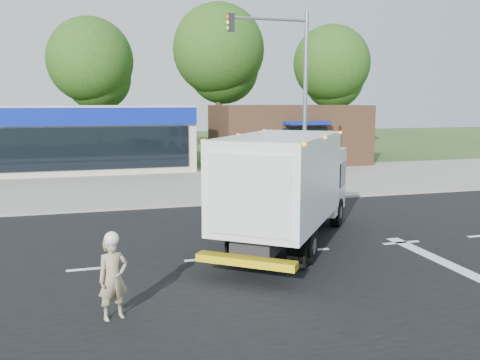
# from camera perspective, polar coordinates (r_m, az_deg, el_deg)

# --- Properties ---
(ground) EXTENTS (120.00, 120.00, 0.00)m
(ground) POSITION_cam_1_polar(r_m,az_deg,el_deg) (14.78, 7.78, -7.90)
(ground) COLOR #385123
(ground) RESTS_ON ground
(road_asphalt) EXTENTS (60.00, 14.00, 0.02)m
(road_asphalt) POSITION_cam_1_polar(r_m,az_deg,el_deg) (14.77, 7.78, -7.88)
(road_asphalt) COLOR black
(road_asphalt) RESTS_ON ground
(sidewalk) EXTENTS (60.00, 2.40, 0.12)m
(sidewalk) POSITION_cam_1_polar(r_m,az_deg,el_deg) (22.31, -0.60, -1.98)
(sidewalk) COLOR gray
(sidewalk) RESTS_ON ground
(parking_apron) EXTENTS (60.00, 9.00, 0.02)m
(parking_apron) POSITION_cam_1_polar(r_m,az_deg,el_deg) (27.88, -3.71, 0.07)
(parking_apron) COLOR gray
(parking_apron) RESTS_ON ground
(lane_markings) EXTENTS (55.20, 7.00, 0.01)m
(lane_markings) POSITION_cam_1_polar(r_m,az_deg,el_deg) (14.22, 15.03, -8.72)
(lane_markings) COLOR silver
(lane_markings) RESTS_ON road_asphalt
(ems_box_truck) EXTENTS (6.32, 7.41, 3.33)m
(ems_box_truck) POSITION_cam_1_polar(r_m,az_deg,el_deg) (14.92, 5.38, -0.14)
(ems_box_truck) COLOR black
(ems_box_truck) RESTS_ON ground
(emergency_worker) EXTENTS (0.70, 0.58, 1.76)m
(emergency_worker) POSITION_cam_1_polar(r_m,az_deg,el_deg) (10.31, -14.07, -10.45)
(emergency_worker) COLOR tan
(emergency_worker) RESTS_ON ground
(retail_strip_mall) EXTENTS (18.00, 6.20, 4.00)m
(retail_strip_mall) POSITION_cam_1_polar(r_m,az_deg,el_deg) (33.13, -21.43, 4.34)
(retail_strip_mall) COLOR beige
(retail_strip_mall) RESTS_ON ground
(brown_storefront) EXTENTS (10.00, 6.70, 4.00)m
(brown_storefront) POSITION_cam_1_polar(r_m,az_deg,el_deg) (35.38, 5.41, 5.13)
(brown_storefront) COLOR #382316
(brown_storefront) RESTS_ON ground
(traffic_signal_pole) EXTENTS (3.51, 0.25, 8.00)m
(traffic_signal_pole) POSITION_cam_1_polar(r_m,az_deg,el_deg) (22.10, 5.79, 10.55)
(traffic_signal_pole) COLOR gray
(traffic_signal_pole) RESTS_ON ground
(background_trees) EXTENTS (36.77, 7.39, 12.10)m
(background_trees) POSITION_cam_1_polar(r_m,az_deg,el_deg) (41.54, -9.16, 13.02)
(background_trees) COLOR #332114
(background_trees) RESTS_ON ground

